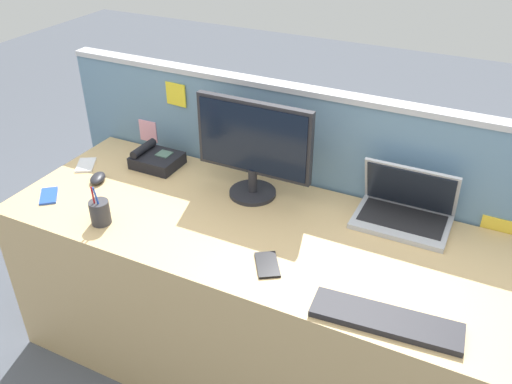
{
  "coord_description": "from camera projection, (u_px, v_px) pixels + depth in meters",
  "views": [
    {
      "loc": [
        0.77,
        -1.51,
        1.94
      ],
      "look_at": [
        0.0,
        0.05,
        0.86
      ],
      "focal_mm": 37.96,
      "sensor_mm": 36.0,
      "label": 1
    }
  ],
  "objects": [
    {
      "name": "ground_plane",
      "position": [
        251.0,
        358.0,
        2.46
      ],
      "size": [
        10.0,
        10.0,
        0.0
      ],
      "primitive_type": "plane",
      "color": "#4C515B"
    },
    {
      "name": "desk",
      "position": [
        251.0,
        297.0,
        2.27
      ],
      "size": [
        1.96,
        0.75,
        0.74
      ],
      "primitive_type": "cube",
      "color": "tan",
      "rests_on": "ground_plane"
    },
    {
      "name": "cubicle_divider",
      "position": [
        291.0,
        206.0,
        2.47
      ],
      "size": [
        2.24,
        0.08,
        1.16
      ],
      "color": "#6084A3",
      "rests_on": "ground_plane"
    },
    {
      "name": "desktop_monitor",
      "position": [
        253.0,
        145.0,
        2.15
      ],
      "size": [
        0.49,
        0.19,
        0.41
      ],
      "color": "#232328",
      "rests_on": "desk"
    },
    {
      "name": "laptop",
      "position": [
        405.0,
        207.0,
        2.07
      ],
      "size": [
        0.36,
        0.25,
        0.23
      ],
      "color": "#B2B5BC",
      "rests_on": "desk"
    },
    {
      "name": "desk_phone",
      "position": [
        156.0,
        159.0,
        2.46
      ],
      "size": [
        0.21,
        0.17,
        0.09
      ],
      "color": "black",
      "rests_on": "desk"
    },
    {
      "name": "keyboard_main",
      "position": [
        386.0,
        320.0,
        1.63
      ],
      "size": [
        0.46,
        0.16,
        0.02
      ],
      "primitive_type": "cube",
      "rotation": [
        0.0,
        0.0,
        0.09
      ],
      "color": "#232328",
      "rests_on": "desk"
    },
    {
      "name": "computer_mouse_right_hand",
      "position": [
        98.0,
        178.0,
        2.35
      ],
      "size": [
        0.09,
        0.12,
        0.03
      ],
      "primitive_type": "ellipsoid",
      "rotation": [
        0.0,
        0.0,
        0.38
      ],
      "color": "#232328",
      "rests_on": "desk"
    },
    {
      "name": "pen_cup",
      "position": [
        100.0,
        212.0,
        2.06
      ],
      "size": [
        0.08,
        0.08,
        0.17
      ],
      "color": "#333338",
      "rests_on": "desk"
    },
    {
      "name": "cell_phone_blue_case",
      "position": [
        49.0,
        196.0,
        2.24
      ],
      "size": [
        0.13,
        0.14,
        0.01
      ],
      "primitive_type": "cube",
      "rotation": [
        0.0,
        0.0,
        0.7
      ],
      "color": "blue",
      "rests_on": "desk"
    },
    {
      "name": "cell_phone_black_slab",
      "position": [
        267.0,
        265.0,
        1.86
      ],
      "size": [
        0.14,
        0.15,
        0.01
      ],
      "primitive_type": "cube",
      "rotation": [
        0.0,
        0.0,
        0.57
      ],
      "color": "black",
      "rests_on": "desk"
    },
    {
      "name": "cell_phone_white_slab",
      "position": [
        86.0,
        165.0,
        2.47
      ],
      "size": [
        0.13,
        0.15,
        0.01
      ],
      "primitive_type": "cube",
      "rotation": [
        0.0,
        0.0,
        0.54
      ],
      "color": "silver",
      "rests_on": "desk"
    }
  ]
}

